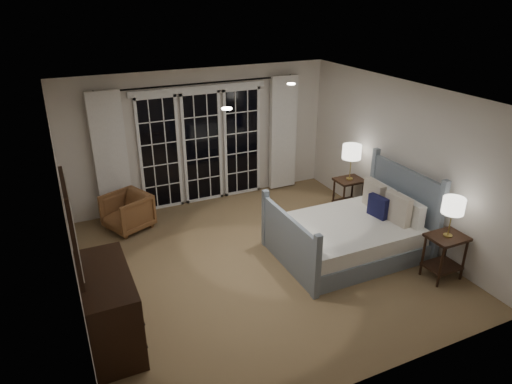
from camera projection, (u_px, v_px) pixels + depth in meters
name	position (u px, v px, depth m)	size (l,w,h in m)	color
floor	(259.00, 262.00, 6.84)	(5.00, 5.00, 0.00)	#856747
ceiling	(259.00, 96.00, 5.82)	(5.00, 5.00, 0.00)	silver
wall_left	(67.00, 221.00, 5.37)	(0.02, 5.00, 2.50)	silver
wall_right	(400.00, 160.00, 7.29)	(0.02, 5.00, 2.50)	silver
wall_back	(201.00, 137.00, 8.40)	(5.00, 0.02, 2.50)	silver
wall_front	(372.00, 282.00, 4.26)	(5.00, 0.02, 2.50)	silver
french_doors	(202.00, 146.00, 8.43)	(2.50, 0.04, 2.20)	black
curtain_rod	(200.00, 84.00, 7.91)	(0.03, 0.03, 3.50)	black
curtain_left	(111.00, 157.00, 7.71)	(0.55, 0.10, 2.25)	white
curtain_right	(283.00, 133.00, 8.98)	(0.55, 0.10, 2.25)	white
downlight_a	(291.00, 84.00, 6.63)	(0.12, 0.12, 0.01)	white
downlight_b	(227.00, 109.00, 5.26)	(0.12, 0.12, 0.01)	white
bed	(351.00, 234.00, 6.99)	(2.12, 1.51, 1.23)	slate
nightstand_left	(445.00, 250.00, 6.32)	(0.51, 0.41, 0.67)	black
nightstand_right	(348.00, 190.00, 8.26)	(0.49, 0.39, 0.63)	black
lamp_left	(453.00, 206.00, 6.05)	(0.29, 0.29, 0.57)	#A99143
lamp_right	(352.00, 152.00, 7.96)	(0.33, 0.33, 0.64)	#A99143
armchair	(127.00, 212.00, 7.69)	(0.67, 0.69, 0.63)	brown
dresser	(110.00, 308.00, 5.15)	(0.55, 1.29, 0.91)	black
mirror	(72.00, 227.00, 4.62)	(0.05, 0.85, 1.00)	black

